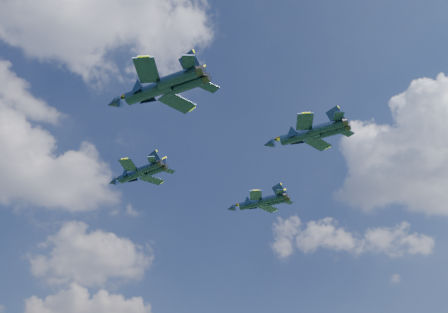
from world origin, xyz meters
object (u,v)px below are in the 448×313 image
at_px(jet_lead, 131,175).
at_px(jet_right, 252,204).
at_px(jet_left, 146,92).
at_px(jet_slot, 297,136).

xyz_separation_m(jet_lead, jet_right, (24.05, -2.27, -2.25)).
xyz_separation_m(jet_left, jet_slot, (24.20, -1.59, -2.30)).
height_order(jet_right, jet_slot, jet_slot).
height_order(jet_lead, jet_left, jet_left).
bearing_deg(jet_lead, jet_right, -38.84).
xyz_separation_m(jet_left, jet_right, (28.20, 22.87, -2.30)).
bearing_deg(jet_slot, jet_lead, 86.71).
distance_m(jet_left, jet_right, 36.38).
relative_size(jet_lead, jet_right, 1.10).
height_order(jet_left, jet_right, jet_left).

